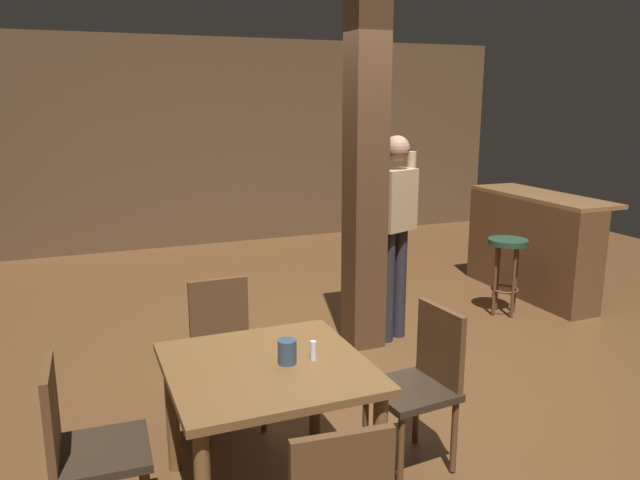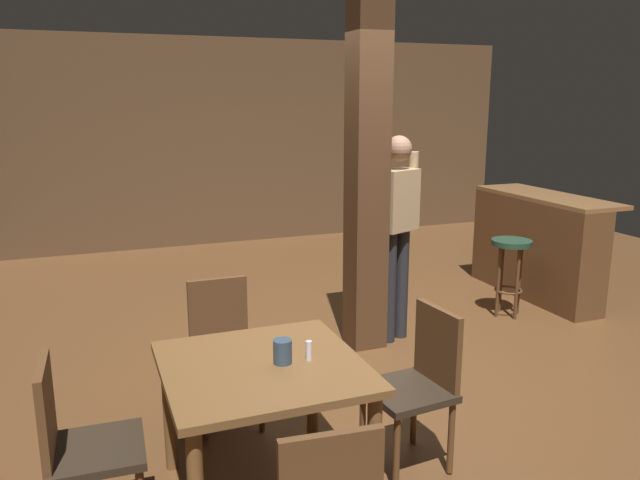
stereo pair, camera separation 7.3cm
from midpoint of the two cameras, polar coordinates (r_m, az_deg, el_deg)
ground_plane at (r=5.05m, az=6.88°, el=-10.70°), size 10.80×10.80×0.00m
wall_back at (r=8.87m, az=-6.65°, el=8.88°), size 8.00×0.10×2.80m
pillar at (r=4.95m, az=4.73°, el=5.74°), size 0.28×0.28×2.80m
dining_table at (r=3.20m, az=-4.57°, el=-13.10°), size 0.97×0.97×0.73m
chair_east at (r=3.55m, az=9.64°, el=-12.44°), size 0.46×0.46×0.89m
chair_west at (r=3.12m, az=-20.62°, el=-16.92°), size 0.44×0.44×0.89m
chair_north at (r=4.01m, az=-8.36°, el=-9.34°), size 0.42×0.42×0.89m
napkin_cup at (r=3.13m, az=-2.77°, el=-10.15°), size 0.09×0.09×0.12m
salt_shaker at (r=3.17m, az=-0.36°, el=-10.07°), size 0.03×0.03×0.10m
standing_person at (r=5.16m, az=7.44°, el=1.48°), size 0.46×0.31×1.72m
bar_counter at (r=6.76m, az=19.41°, el=-0.45°), size 0.56×1.63×1.05m
bar_stool_near at (r=6.06m, az=17.35°, el=-1.61°), size 0.37×0.37×0.73m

